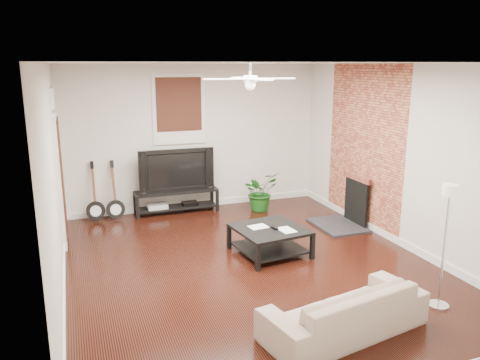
% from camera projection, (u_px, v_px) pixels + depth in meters
% --- Properties ---
extents(room, '(5.01, 6.01, 2.81)m').
position_uv_depth(room, '(250.00, 169.00, 6.50)').
color(room, black).
rests_on(room, ground).
extents(brick_accent, '(0.02, 2.20, 2.80)m').
position_uv_depth(brick_accent, '(364.00, 147.00, 8.23)').
color(brick_accent, '#963D30').
rests_on(brick_accent, floor).
extents(fireplace, '(0.80, 1.10, 0.92)m').
position_uv_depth(fireplace, '(347.00, 201.00, 8.36)').
color(fireplace, black).
rests_on(fireplace, floor).
extents(window_back, '(1.00, 0.06, 1.30)m').
position_uv_depth(window_back, '(179.00, 110.00, 8.99)').
color(window_back, '#3E1B10').
rests_on(window_back, wall_back).
extents(door_left, '(0.08, 1.00, 2.50)m').
position_uv_depth(door_left, '(60.00, 165.00, 7.46)').
color(door_left, white).
rests_on(door_left, wall_left).
extents(tv_stand, '(1.58, 0.42, 0.44)m').
position_uv_depth(tv_stand, '(176.00, 201.00, 9.17)').
color(tv_stand, black).
rests_on(tv_stand, floor).
extents(tv, '(1.42, 0.19, 0.82)m').
position_uv_depth(tv, '(175.00, 169.00, 9.04)').
color(tv, black).
rests_on(tv, tv_stand).
extents(coffee_table, '(1.09, 1.09, 0.41)m').
position_uv_depth(coffee_table, '(270.00, 241.00, 7.17)').
color(coffee_table, black).
rests_on(coffee_table, floor).
extents(sofa, '(1.93, 1.05, 0.53)m').
position_uv_depth(sofa, '(345.00, 309.00, 5.05)').
color(sofa, tan).
rests_on(sofa, floor).
extents(floor_lamp, '(0.29, 0.29, 1.49)m').
position_uv_depth(floor_lamp, '(444.00, 247.00, 5.47)').
color(floor_lamp, white).
rests_on(floor_lamp, floor).
extents(potted_plant, '(0.83, 0.78, 0.76)m').
position_uv_depth(potted_plant, '(260.00, 191.00, 9.27)').
color(potted_plant, '#195618').
rests_on(potted_plant, floor).
extents(guitar_left, '(0.35, 0.25, 1.10)m').
position_uv_depth(guitar_left, '(94.00, 192.00, 8.58)').
color(guitar_left, black).
rests_on(guitar_left, floor).
extents(guitar_right, '(0.36, 0.27, 1.10)m').
position_uv_depth(guitar_right, '(114.00, 191.00, 8.66)').
color(guitar_right, black).
rests_on(guitar_right, floor).
extents(ceiling_fan, '(1.24, 1.24, 0.32)m').
position_uv_depth(ceiling_fan, '(250.00, 79.00, 6.21)').
color(ceiling_fan, white).
rests_on(ceiling_fan, ceiling).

